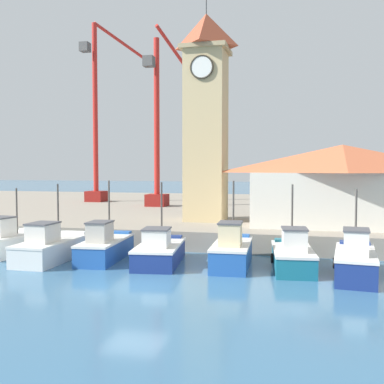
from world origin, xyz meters
The scene contains 13 objects.
ground_plane centered at (0.00, 0.00, 0.00)m, with size 300.00×300.00×0.00m, color #386689.
quay_wharf centered at (0.00, 28.07, 0.61)m, with size 120.00×40.00×1.21m, color gray.
fishing_boat_far_left centered at (-9.54, 4.81, 0.77)m, with size 2.65×4.39×3.85m.
fishing_boat_left_outer centered at (-6.30, 3.90, 0.74)m, with size 2.18×5.29×4.16m.
fishing_boat_left_inner centered at (-3.55, 4.75, 0.75)m, with size 2.20×5.13×4.34m.
fishing_boat_mid_left centered at (-0.35, 4.50, 0.68)m, with size 2.74×5.09×4.27m.
fishing_boat_center centered at (3.42, 4.83, 0.80)m, with size 2.08×4.94×4.36m.
fishing_boat_mid_right centered at (6.47, 4.79, 0.72)m, with size 2.38×4.91×4.20m.
fishing_boat_right_inner centered at (9.28, 3.75, 0.79)m, with size 2.22×5.04×4.05m.
clock_tower centered at (0.09, 14.16, 9.05)m, with size 3.31×3.31×16.44m.
warehouse_right centered at (9.42, 13.08, 3.95)m, with size 11.86×5.67×5.34m.
port_crane_near centered at (-15.85, 29.75, 9.43)m, with size 5.13×10.24×20.28m.
port_crane_far centered at (-7.22, 25.25, 7.68)m, with size 3.20×7.25×18.05m.
Camera 1 is at (6.85, -17.74, 5.01)m, focal length 42.00 mm.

